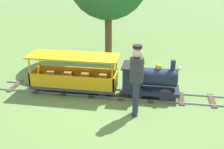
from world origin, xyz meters
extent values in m
plane|color=#608442|center=(0.00, 0.00, 0.00)|extent=(60.00, 60.00, 0.00)
cube|color=gray|center=(-0.25, -0.10, 0.02)|extent=(0.03, 6.05, 0.04)
cube|color=gray|center=(0.25, -0.10, 0.02)|extent=(0.03, 6.05, 0.04)
cube|color=#4C3828|center=(0.00, -2.75, 0.01)|extent=(0.75, 0.14, 0.03)
cube|color=#4C3828|center=(0.00, -1.99, 0.01)|extent=(0.75, 0.14, 0.03)
cube|color=#4C3828|center=(0.00, -1.24, 0.01)|extent=(0.75, 0.14, 0.03)
cube|color=#4C3828|center=(0.00, -0.48, 0.01)|extent=(0.75, 0.14, 0.03)
cube|color=#4C3828|center=(0.00, 0.28, 0.01)|extent=(0.75, 0.14, 0.03)
cube|color=#4C3828|center=(0.00, 1.03, 0.01)|extent=(0.75, 0.14, 0.03)
cube|color=#4C3828|center=(0.00, 1.79, 0.01)|extent=(0.75, 0.14, 0.03)
cube|color=#4C3828|center=(0.00, 2.55, 0.01)|extent=(0.75, 0.14, 0.03)
cube|color=#192338|center=(0.00, 1.02, 0.21)|extent=(0.63, 1.40, 0.10)
cylinder|color=#192338|center=(0.00, 1.22, 0.56)|extent=(0.44, 0.85, 0.44)
cylinder|color=#B7932D|center=(0.00, 1.65, 0.56)|extent=(0.37, 0.02, 0.37)
cylinder|color=#192338|center=(0.00, 1.52, 0.90)|extent=(0.12, 0.12, 0.24)
sphere|color=#B7932D|center=(0.00, 1.17, 0.83)|extent=(0.16, 0.16, 0.16)
cube|color=#192338|center=(0.00, 0.55, 0.54)|extent=(0.63, 0.45, 0.55)
cube|color=black|center=(0.00, 0.55, 0.83)|extent=(0.71, 0.53, 0.04)
sphere|color=#F2EAB2|center=(0.00, 1.68, 0.82)|extent=(0.10, 0.10, 0.10)
cylinder|color=#2D2D2D|center=(-0.25, 1.37, 0.20)|extent=(0.05, 0.32, 0.32)
cylinder|color=#2D2D2D|center=(0.25, 1.37, 0.20)|extent=(0.05, 0.32, 0.32)
cylinder|color=#2D2D2D|center=(-0.25, 0.67, 0.20)|extent=(0.05, 0.32, 0.32)
cylinder|color=#2D2D2D|center=(0.25, 0.67, 0.20)|extent=(0.05, 0.32, 0.32)
cube|color=#3F3F3F|center=(0.00, -1.00, 0.18)|extent=(0.71, 2.25, 0.08)
cube|color=orange|center=(-0.33, -1.00, 0.40)|extent=(0.04, 2.25, 0.35)
cube|color=orange|center=(0.33, -1.00, 0.40)|extent=(0.04, 2.25, 0.35)
cube|color=orange|center=(0.00, 0.10, 0.40)|extent=(0.71, 0.04, 0.35)
cube|color=orange|center=(0.00, -2.11, 0.40)|extent=(0.71, 0.04, 0.35)
cylinder|color=orange|center=(-0.32, 0.07, 0.59)|extent=(0.04, 0.04, 0.75)
cylinder|color=orange|center=(0.32, 0.07, 0.59)|extent=(0.04, 0.04, 0.75)
cylinder|color=orange|center=(-0.32, -2.08, 0.59)|extent=(0.04, 0.04, 0.75)
cylinder|color=orange|center=(0.32, -2.08, 0.59)|extent=(0.04, 0.04, 0.75)
cube|color=orange|center=(0.00, -1.00, 0.99)|extent=(0.81, 2.35, 0.04)
cube|color=olive|center=(0.00, -1.73, 0.34)|extent=(0.55, 0.20, 0.24)
cube|color=olive|center=(0.00, -1.25, 0.34)|extent=(0.55, 0.20, 0.24)
cube|color=olive|center=(0.00, -0.76, 0.34)|extent=(0.55, 0.20, 0.24)
cube|color=olive|center=(0.00, -0.27, 0.34)|extent=(0.55, 0.20, 0.24)
cylinder|color=#262626|center=(-0.25, -0.21, 0.16)|extent=(0.04, 0.24, 0.24)
cylinder|color=#262626|center=(0.25, -0.21, 0.16)|extent=(0.04, 0.24, 0.24)
cylinder|color=#262626|center=(-0.25, -1.79, 0.16)|extent=(0.04, 0.24, 0.24)
cylinder|color=#262626|center=(0.25, -1.79, 0.16)|extent=(0.04, 0.24, 0.24)
cylinder|color=#282D47|center=(0.86, 0.71, 0.40)|extent=(0.12, 0.12, 0.80)
cylinder|color=#282D47|center=(1.04, 0.71, 0.40)|extent=(0.12, 0.12, 0.80)
cylinder|color=#333338|center=(0.95, 0.71, 1.08)|extent=(0.30, 0.30, 0.55)
sphere|color=beige|center=(0.95, 0.71, 1.46)|extent=(0.22, 0.22, 0.22)
cylinder|color=black|center=(0.95, 0.71, 1.59)|extent=(0.20, 0.20, 0.06)
cylinder|color=brown|center=(-3.13, -0.66, 0.90)|extent=(0.25, 0.25, 1.80)
camera|label=1|loc=(6.39, 1.11, 3.11)|focal=43.59mm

